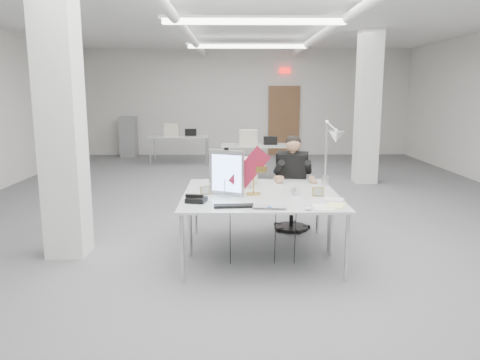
{
  "coord_description": "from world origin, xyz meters",
  "views": [
    {
      "loc": [
        -0.3,
        -7.43,
        1.93
      ],
      "look_at": [
        -0.24,
        -2.0,
        0.9
      ],
      "focal_mm": 35.0,
      "sensor_mm": 36.0,
      "label": 1
    }
  ],
  "objects_px": {
    "bankers_lamp": "(254,180)",
    "architect_lamp": "(330,155)",
    "laptop": "(269,208)",
    "desk_phone": "(196,200)",
    "monitor": "(227,173)",
    "office_chair": "(292,189)",
    "seated_person": "(293,168)",
    "beige_monitor": "(241,172)",
    "desk_main": "(263,203)"
  },
  "relations": [
    {
      "from": "laptop",
      "to": "architect_lamp",
      "type": "xyz_separation_m",
      "value": [
        0.8,
        1.0,
        0.41
      ]
    },
    {
      "from": "seated_person",
      "to": "bankers_lamp",
      "type": "relative_size",
      "value": 2.46
    },
    {
      "from": "office_chair",
      "to": "monitor",
      "type": "height_order",
      "value": "monitor"
    },
    {
      "from": "office_chair",
      "to": "monitor",
      "type": "xyz_separation_m",
      "value": [
        -0.9,
        -1.15,
        0.43
      ]
    },
    {
      "from": "office_chair",
      "to": "architect_lamp",
      "type": "xyz_separation_m",
      "value": [
        0.35,
        -0.81,
        0.59
      ]
    },
    {
      "from": "office_chair",
      "to": "desk_phone",
      "type": "bearing_deg",
      "value": -118.41
    },
    {
      "from": "office_chair",
      "to": "seated_person",
      "type": "bearing_deg",
      "value": -78.88
    },
    {
      "from": "bankers_lamp",
      "to": "desk_phone",
      "type": "relative_size",
      "value": 1.63
    },
    {
      "from": "seated_person",
      "to": "bankers_lamp",
      "type": "distance_m",
      "value": 1.21
    },
    {
      "from": "office_chair",
      "to": "seated_person",
      "type": "height_order",
      "value": "seated_person"
    },
    {
      "from": "office_chair",
      "to": "beige_monitor",
      "type": "distance_m",
      "value": 0.97
    },
    {
      "from": "desk_main",
      "to": "laptop",
      "type": "relative_size",
      "value": 5.22
    },
    {
      "from": "monitor",
      "to": "bankers_lamp",
      "type": "height_order",
      "value": "monitor"
    },
    {
      "from": "monitor",
      "to": "laptop",
      "type": "height_order",
      "value": "monitor"
    },
    {
      "from": "desk_main",
      "to": "office_chair",
      "type": "distance_m",
      "value": 1.57
    },
    {
      "from": "monitor",
      "to": "seated_person",
      "type": "bearing_deg",
      "value": 75.87
    },
    {
      "from": "desk_main",
      "to": "laptop",
      "type": "distance_m",
      "value": 0.34
    },
    {
      "from": "bankers_lamp",
      "to": "office_chair",
      "type": "bearing_deg",
      "value": 86.15
    },
    {
      "from": "monitor",
      "to": "desk_phone",
      "type": "distance_m",
      "value": 0.52
    },
    {
      "from": "laptop",
      "to": "desk_main",
      "type": "bearing_deg",
      "value": 105.22
    },
    {
      "from": "bankers_lamp",
      "to": "architect_lamp",
      "type": "xyz_separation_m",
      "value": [
        0.94,
        0.29,
        0.26
      ]
    },
    {
      "from": "monitor",
      "to": "architect_lamp",
      "type": "xyz_separation_m",
      "value": [
        1.25,
        0.34,
        0.16
      ]
    },
    {
      "from": "bankers_lamp",
      "to": "architect_lamp",
      "type": "distance_m",
      "value": 1.01
    },
    {
      "from": "seated_person",
      "to": "desk_phone",
      "type": "distance_m",
      "value": 1.88
    },
    {
      "from": "bankers_lamp",
      "to": "desk_phone",
      "type": "bearing_deg",
      "value": -125.55
    },
    {
      "from": "seated_person",
      "to": "laptop",
      "type": "distance_m",
      "value": 1.83
    },
    {
      "from": "laptop",
      "to": "office_chair",
      "type": "bearing_deg",
      "value": 83.09
    },
    {
      "from": "laptop",
      "to": "architect_lamp",
      "type": "distance_m",
      "value": 1.35
    },
    {
      "from": "laptop",
      "to": "bankers_lamp",
      "type": "bearing_deg",
      "value": 107.72
    },
    {
      "from": "monitor",
      "to": "bankers_lamp",
      "type": "distance_m",
      "value": 0.33
    },
    {
      "from": "seated_person",
      "to": "laptop",
      "type": "height_order",
      "value": "seated_person"
    },
    {
      "from": "laptop",
      "to": "bankers_lamp",
      "type": "height_order",
      "value": "bankers_lamp"
    },
    {
      "from": "monitor",
      "to": "beige_monitor",
      "type": "xyz_separation_m",
      "value": [
        0.17,
        0.61,
        -0.09
      ]
    },
    {
      "from": "desk_main",
      "to": "bankers_lamp",
      "type": "relative_size",
      "value": 5.37
    },
    {
      "from": "desk_main",
      "to": "office_chair",
      "type": "height_order",
      "value": "office_chair"
    },
    {
      "from": "monitor",
      "to": "architect_lamp",
      "type": "bearing_deg",
      "value": 40.31
    },
    {
      "from": "office_chair",
      "to": "desk_phone",
      "type": "distance_m",
      "value": 1.92
    },
    {
      "from": "desk_main",
      "to": "beige_monitor",
      "type": "distance_m",
      "value": 0.98
    },
    {
      "from": "seated_person",
      "to": "laptop",
      "type": "xyz_separation_m",
      "value": [
        -0.45,
        -1.76,
        -0.13
      ]
    },
    {
      "from": "seated_person",
      "to": "desk_phone",
      "type": "bearing_deg",
      "value": -119.38
    },
    {
      "from": "laptop",
      "to": "beige_monitor",
      "type": "relative_size",
      "value": 0.94
    },
    {
      "from": "office_chair",
      "to": "beige_monitor",
      "type": "height_order",
      "value": "office_chair"
    },
    {
      "from": "seated_person",
      "to": "monitor",
      "type": "relative_size",
      "value": 1.56
    },
    {
      "from": "office_chair",
      "to": "bankers_lamp",
      "type": "distance_m",
      "value": 1.29
    },
    {
      "from": "laptop",
      "to": "beige_monitor",
      "type": "xyz_separation_m",
      "value": [
        -0.28,
        1.27,
        0.16
      ]
    },
    {
      "from": "monitor",
      "to": "bankers_lamp",
      "type": "relative_size",
      "value": 1.57
    },
    {
      "from": "office_chair",
      "to": "desk_main",
      "type": "bearing_deg",
      "value": -97.51
    },
    {
      "from": "office_chair",
      "to": "laptop",
      "type": "height_order",
      "value": "office_chair"
    },
    {
      "from": "laptop",
      "to": "desk_phone",
      "type": "height_order",
      "value": "desk_phone"
    },
    {
      "from": "desk_phone",
      "to": "beige_monitor",
      "type": "relative_size",
      "value": 0.56
    }
  ]
}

